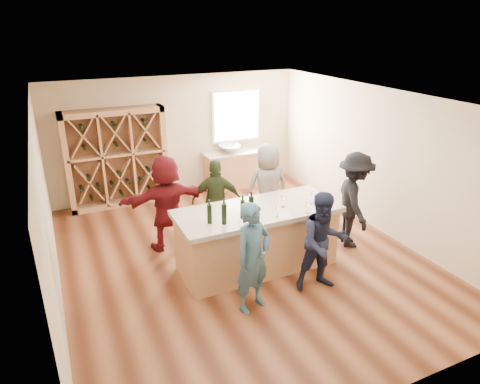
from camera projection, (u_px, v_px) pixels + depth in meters
name	position (u px, v px, depth m)	size (l,w,h in m)	color
floor	(240.00, 258.00, 7.74)	(6.00, 7.00, 0.10)	brown
ceiling	(240.00, 96.00, 6.65)	(6.00, 7.00, 0.10)	white
wall_back	(178.00, 135.00, 10.19)	(6.00, 0.10, 2.80)	beige
wall_front	(390.00, 300.00, 4.21)	(6.00, 0.10, 2.80)	beige
wall_left	(43.00, 215.00, 6.02)	(0.10, 7.00, 2.80)	beige
wall_right	(381.00, 160.00, 8.38)	(0.10, 7.00, 2.80)	beige
window_frame	(236.00, 116.00, 10.57)	(1.30, 0.06, 1.30)	white
window_pane	(237.00, 116.00, 10.54)	(1.18, 0.01, 1.18)	white
wine_rack	(117.00, 158.00, 9.48)	(2.20, 0.45, 2.20)	tan
back_counter_base	(237.00, 170.00, 10.80)	(1.60, 0.58, 0.86)	tan
back_counter_top	(237.00, 152.00, 10.63)	(1.70, 0.62, 0.06)	#B6AA95
sink	(230.00, 149.00, 10.50)	(0.54, 0.54, 0.19)	silver
faucet	(227.00, 145.00, 10.63)	(0.02, 0.02, 0.30)	silver
tasting_counter_base	(257.00, 240.00, 7.22)	(2.60, 1.00, 1.00)	tan
tasting_counter_top	(258.00, 211.00, 7.02)	(2.72, 1.12, 0.08)	#B6AA95
wine_bottle_a	(210.00, 214.00, 6.46)	(0.07, 0.07, 0.30)	black
wine_bottle_b	(224.00, 214.00, 6.43)	(0.08, 0.08, 0.33)	black
wine_bottle_d	(243.00, 209.00, 6.63)	(0.07, 0.07, 0.30)	black
wine_bottle_e	(251.00, 206.00, 6.71)	(0.08, 0.08, 0.33)	black
wine_glass_a	(251.00, 220.00, 6.43)	(0.06, 0.06, 0.17)	white
wine_glass_b	(278.00, 212.00, 6.68)	(0.07, 0.07, 0.18)	white
wine_glass_c	(308.00, 208.00, 6.80)	(0.07, 0.07, 0.20)	white
wine_glass_d	(283.00, 202.00, 7.03)	(0.07, 0.07, 0.19)	white
wine_glass_e	(313.00, 199.00, 7.15)	(0.07, 0.07, 0.19)	white
tasting_menu_a	(246.00, 223.00, 6.49)	(0.22, 0.30, 0.00)	white
tasting_menu_b	(284.00, 215.00, 6.77)	(0.20, 0.28, 0.00)	white
tasting_menu_c	(317.00, 209.00, 7.01)	(0.23, 0.31, 0.00)	white
person_near_left	(253.00, 258.00, 6.04)	(0.61, 0.45, 1.67)	#335972
person_near_right	(323.00, 242.00, 6.52)	(0.78, 0.43, 1.61)	#191E38
person_server	(354.00, 200.00, 7.80)	(1.16, 0.54, 1.80)	black
person_far_mid	(217.00, 201.00, 8.03)	(0.94, 0.48, 1.60)	#263319
person_far_right	(268.00, 188.00, 8.42)	(0.86, 0.56, 1.77)	slate
person_far_left	(167.00, 203.00, 7.70)	(1.65, 0.59, 1.78)	#590F14
wine_glass_f	(250.00, 200.00, 7.12)	(0.07, 0.07, 0.18)	white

